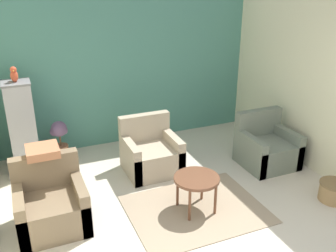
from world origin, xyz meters
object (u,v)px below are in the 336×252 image
Objects in this scene: coffee_table at (197,181)px; wicker_basket at (334,191)px; armchair_left at (51,206)px; potted_plant at (60,138)px; armchair_middle at (151,154)px; armchair_right at (266,148)px; parrot at (14,75)px; birdcage at (23,130)px.

coffee_table is 1.45× the size of wicker_basket.
potted_plant is at bearing 78.49° from armchair_left.
armchair_left is at bearing -152.27° from armchair_middle.
wicker_basket is (1.98, -1.75, -0.13)m from armchair_middle.
coffee_table is 1.76m from armchair_right.
potted_plant reaches higher than coffee_table.
parrot is 0.57× the size of wicker_basket.
armchair_left is at bearing -83.81° from parrot.
wicker_basket is (3.57, -0.91, -0.13)m from armchair_left.
armchair_middle is 1.97m from birdcage.
coffee_table is 2.52× the size of parrot.
armchair_right is 0.59× the size of birdcage.
wicker_basket is at bearing -41.43° from armchair_middle.
coffee_table is at bearing -82.51° from armchair_middle.
coffee_table is 1.80m from armchair_left.
armchair_middle is 3.63× the size of parrot.
armchair_left is 1.25× the size of potted_plant.
wicker_basket is (1.82, -0.52, -0.29)m from coffee_table.
armchair_left is 2.06m from parrot.
armchair_right is 2.08× the size of wicker_basket.
armchair_right is 1.25× the size of potted_plant.
armchair_left is 3.69m from wicker_basket.
birdcage is at bearing 145.88° from wicker_basket.
armchair_right is 3.33m from potted_plant.
armchair_middle is 0.59× the size of birdcage.
coffee_table is 0.69× the size of armchair_middle.
birdcage is at bearing 159.57° from armchair_right.
birdcage reaches higher than armchair_middle.
birdcage is 0.62m from potted_plant.
wicker_basket is at bearing -34.12° from birdcage.
wicker_basket is at bearing -80.14° from armchair_right.
armchair_left is 1.80m from potted_plant.
coffee_table is at bearing -57.10° from potted_plant.
coffee_table is at bearing 163.93° from wicker_basket.
wicker_basket is at bearing -34.14° from parrot.
birdcage is 3.52× the size of wicker_basket.
parrot reaches higher than armchair_right.
parrot is 4.73m from wicker_basket.
armchair_right is 1.84m from armchair_middle.
armchair_left is 0.59× the size of birdcage.
armchair_middle is at bearing 138.57° from wicker_basket.
coffee_table is 2.99m from parrot.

